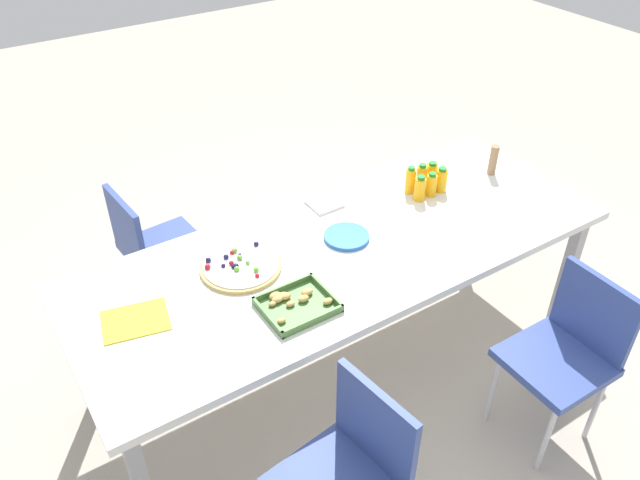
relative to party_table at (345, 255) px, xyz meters
The scene contains 17 objects.
ground_plane 0.69m from the party_table, ahead, with size 12.00×12.00×0.00m, color #B2A899.
party_table is the anchor object (origin of this frame).
chair_far_right 1.02m from the party_table, 56.33° to the left, with size 0.45×0.45×0.83m.
chair_far_left 1.06m from the party_table, 123.96° to the left, with size 0.41×0.41×0.83m.
chair_near_right 1.07m from the party_table, 51.27° to the right, with size 0.43×0.43×0.83m.
juice_bottle_0 0.73m from the party_table, 163.46° to the right, with size 0.06×0.06×0.13m.
juice_bottle_1 0.66m from the party_table, 162.05° to the right, with size 0.05×0.05×0.15m.
juice_bottle_2 0.60m from the party_table, 159.50° to the right, with size 0.05×0.05×0.15m.
juice_bottle_3 0.71m from the party_table, 169.44° to the right, with size 0.06×0.06×0.14m.
juice_bottle_4 0.64m from the party_table, 168.82° to the right, with size 0.06×0.06×0.13m.
juice_bottle_5 0.57m from the party_table, 167.35° to the right, with size 0.06×0.06×0.14m.
fruit_pizza 0.50m from the party_table, 13.89° to the right, with size 0.36×0.36×0.05m.
snack_tray 0.47m from the party_table, 28.96° to the left, with size 0.29×0.25×0.04m.
plate_stack 0.09m from the party_table, 128.95° to the right, with size 0.21×0.21×0.02m.
napkin_stack 0.37m from the party_table, 107.40° to the right, with size 0.15×0.15×0.02m, color white.
cardboard_tube 1.06m from the party_table, behind, with size 0.04×0.04×0.17m, color #9E7A56.
paper_folder 0.99m from the party_table, ahead, with size 0.26×0.20×0.01m, color yellow.
Camera 1 is at (1.36, 1.88, 2.49)m, focal length 35.33 mm.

